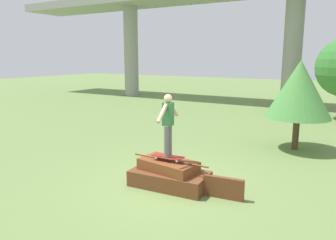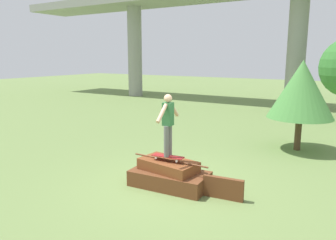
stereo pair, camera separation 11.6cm
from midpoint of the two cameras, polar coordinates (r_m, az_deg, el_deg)
ground_plane at (r=8.14m, az=-0.14°, el=-11.44°), size 80.00×80.00×0.00m
scrap_pile at (r=8.05m, az=-0.20°, el=-9.52°), size 2.03×1.07×0.68m
scrap_plank_loose at (r=7.50m, az=9.18°, el=-11.57°), size 0.92×0.21×0.49m
skateboard at (r=7.88m, az=-0.42°, el=-6.37°), size 0.80×0.30×0.09m
skater at (r=7.67m, az=-0.43°, el=-0.24°), size 0.24×1.08×1.48m
tree_behind_right at (r=11.62m, az=21.60°, el=4.99°), size 2.13×2.13×3.00m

